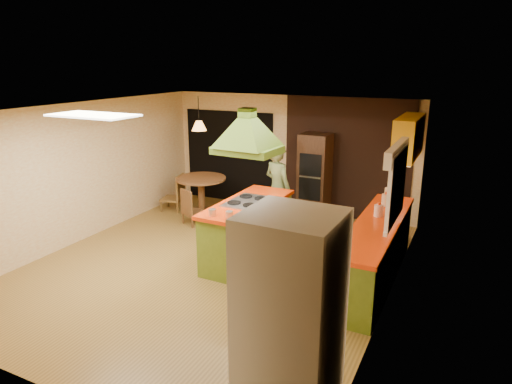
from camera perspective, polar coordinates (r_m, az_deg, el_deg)
The scene contains 21 objects.
ground at distance 7.55m, azimuth -5.31°, elevation -9.01°, with size 6.50×6.50×0.00m, color olive.
room_walls at distance 7.11m, azimuth -5.57°, elevation 0.15°, with size 5.50×6.50×6.50m.
ceiling_plane at distance 6.87m, azimuth -5.85°, elevation 10.22°, with size 6.50×6.50×0.00m, color silver.
brick_panel at distance 9.54m, azimuth 11.20°, elevation 4.04°, with size 2.64×0.03×2.50m, color #381E14.
nook_opening at distance 10.60m, azimuth -3.38°, elevation 4.41°, with size 2.20×0.03×2.10m, color black.
right_counter at distance 7.07m, azimuth 14.67°, elevation -7.21°, with size 0.62×3.05×0.92m.
upper_cabinets at distance 8.17m, azimuth 18.56°, elevation 6.51°, with size 0.34×1.40×0.70m, color yellow.
window_right at distance 6.44m, azimuth 17.28°, elevation 2.58°, with size 0.12×1.35×1.06m.
fluor_panel at distance 6.62m, azimuth -19.69°, elevation 9.02°, with size 1.20×0.60×0.03m, color white.
kitchen_island at distance 7.54m, azimuth -1.02°, elevation -4.82°, with size 0.84×2.01×1.01m.
range_hood at distance 7.10m, azimuth -1.09°, elevation 8.48°, with size 1.02×0.76×0.79m.
man at distance 8.61m, azimuth 2.75°, elevation 0.34°, with size 0.63×0.41×1.72m, color #545E32.
refrigerator at distance 4.19m, azimuth 4.25°, elevation -15.65°, with size 0.82×0.77×1.99m, color silver.
wall_oven at distance 9.52m, azimuth 7.34°, elevation 1.96°, with size 0.60×0.61×1.78m.
dining_table at distance 9.86m, azimuth -6.86°, elevation 0.50°, with size 1.07×1.07×0.80m.
chair_left at distance 10.21m, azimuth -10.45°, elevation -0.03°, with size 0.44×0.44×0.81m, color brown, non-canonical shape.
chair_near at distance 9.26m, azimuth -7.69°, elevation -1.78°, with size 0.41×0.41×0.75m, color brown, non-canonical shape.
pendant_lamp at distance 9.58m, azimuth -7.13°, elevation 8.23°, with size 0.31×0.31×0.20m, color #FF9E3F.
canister_large at distance 7.95m, azimuth 16.30°, elevation -0.34°, with size 0.16×0.16×0.23m, color #FFF3CD.
canister_medium at distance 7.70m, azimuth 15.93°, elevation -0.97°, with size 0.14×0.14×0.19m, color #F1E2C2.
canister_small at distance 7.15m, azimuth 15.07°, elevation -2.26°, with size 0.13×0.13×0.18m, color #FFE7CD.
Camera 1 is at (3.60, -5.81, 3.20)m, focal length 32.00 mm.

